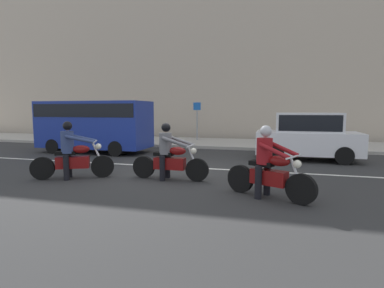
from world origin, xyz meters
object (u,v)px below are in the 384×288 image
object	(u,v)px
parked_van_cobalt_blue	(95,123)
street_sign_post	(197,117)
motorcycle_with_rider_denim_blue	(72,155)
parked_hatchback_white	(307,136)
motorcycle_with_rider_gray	(169,157)
motorcycle_with_rider_crimson	(268,169)

from	to	relation	value
parked_van_cobalt_blue	street_sign_post	world-z (taller)	street_sign_post
motorcycle_with_rider_denim_blue	street_sign_post	world-z (taller)	street_sign_post
parked_hatchback_white	motorcycle_with_rider_denim_blue	bearing A→B (deg)	-142.30
parked_van_cobalt_blue	motorcycle_with_rider_gray	bearing A→B (deg)	-39.94
parked_hatchback_white	street_sign_post	bearing A→B (deg)	137.94
motorcycle_with_rider_crimson	motorcycle_with_rider_gray	bearing A→B (deg)	157.66
motorcycle_with_rider_gray	parked_van_cobalt_blue	world-z (taller)	parked_van_cobalt_blue
parked_hatchback_white	street_sign_post	xyz separation A→B (m)	(-5.64, 5.08, 0.58)
parked_hatchback_white	parked_van_cobalt_blue	size ratio (longest dim) A/B	0.75
motorcycle_with_rider_denim_blue	motorcycle_with_rider_gray	bearing A→B (deg)	12.68
motorcycle_with_rider_denim_blue	motorcycle_with_rider_crimson	distance (m)	5.32
motorcycle_with_rider_denim_blue	motorcycle_with_rider_gray	xyz separation A→B (m)	(2.64, 0.59, -0.01)
motorcycle_with_rider_crimson	parked_van_cobalt_blue	distance (m)	9.42
motorcycle_with_rider_crimson	parked_van_cobalt_blue	size ratio (longest dim) A/B	0.39
motorcycle_with_rider_denim_blue	parked_hatchback_white	distance (m)	8.34
motorcycle_with_rider_denim_blue	parked_hatchback_white	world-z (taller)	parked_hatchback_white
parked_van_cobalt_blue	motorcycle_with_rider_denim_blue	bearing A→B (deg)	-63.32
motorcycle_with_rider_crimson	motorcycle_with_rider_gray	world-z (taller)	motorcycle_with_rider_crimson
parked_van_cobalt_blue	street_sign_post	xyz separation A→B (m)	(3.39, 5.33, 0.18)
motorcycle_with_rider_gray	parked_hatchback_white	size ratio (longest dim) A/B	0.58
motorcycle_with_rider_crimson	parked_van_cobalt_blue	bearing A→B (deg)	145.35
motorcycle_with_rider_denim_blue	street_sign_post	xyz separation A→B (m)	(0.96, 10.18, 0.86)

